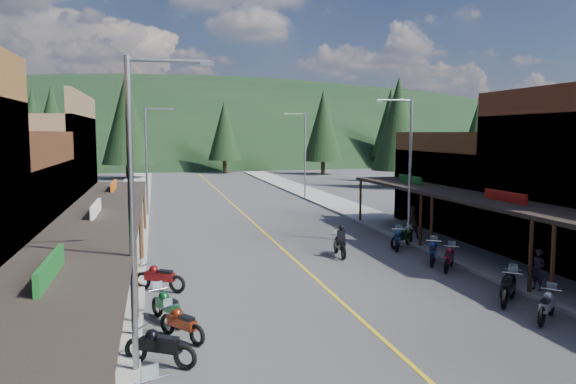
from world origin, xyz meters
TOP-DOWN VIEW (x-y plane):
  - ground at (0.00, 0.00)m, footprint 220.00×220.00m
  - centerline at (0.00, 20.00)m, footprint 0.15×90.00m
  - sidewalk_west at (-8.70, 20.00)m, footprint 3.40×94.00m
  - sidewalk_east at (8.70, 20.00)m, footprint 3.40×94.00m
  - shop_west_3 at (-13.78, 11.30)m, footprint 10.90×10.20m
  - shop_east_3 at (13.75, 11.30)m, footprint 10.90×10.20m
  - streetlight_0 at (-6.95, -6.00)m, footprint 2.16×0.18m
  - streetlight_1 at (-6.95, 22.00)m, footprint 2.16×0.18m
  - streetlight_2 at (6.95, 8.00)m, footprint 2.16×0.18m
  - streetlight_3 at (6.95, 30.00)m, footprint 2.16×0.18m
  - ridge_hill at (0.00, 135.00)m, footprint 310.00×140.00m
  - pine_1 at (-24.00, 70.00)m, footprint 5.88×5.88m
  - pine_2 at (-10.00, 58.00)m, footprint 6.72×6.72m
  - pine_3 at (4.00, 66.00)m, footprint 5.04×5.04m
  - pine_4 at (18.00, 60.00)m, footprint 5.88×5.88m
  - pine_5 at (34.00, 72.00)m, footprint 6.72×6.72m
  - pine_6 at (46.00, 64.00)m, footprint 5.04×5.04m
  - pine_9 at (24.00, 45.00)m, footprint 4.93×4.93m
  - pine_10 at (-18.00, 50.00)m, footprint 5.38×5.38m
  - pine_11 at (20.00, 38.00)m, footprint 5.82×5.82m
  - bike_west_5 at (-6.49, -5.61)m, footprint 2.13×1.68m
  - bike_west_6 at (-5.85, -3.83)m, footprint 1.67×1.98m
  - bike_west_7 at (-6.22, -2.16)m, footprint 1.52×2.19m
  - bike_west_8 at (-6.44, 1.63)m, footprint 2.21×1.76m
  - bike_east_5 at (5.86, -4.87)m, footprint 1.93×1.78m
  - bike_east_6 at (5.81, -2.90)m, footprint 1.99×1.98m
  - bike_east_7 at (6.40, -2.03)m, footprint 1.87×1.75m
  - bike_east_8 at (6.27, 2.13)m, footprint 1.81×2.04m
  - bike_east_9 at (6.13, 3.39)m, footprint 1.68×2.17m
  - bike_east_10 at (5.92, 6.82)m, footprint 1.60×2.20m
  - bike_east_11 at (6.40, 7.36)m, footprint 2.07×1.69m
  - rider_on_bike at (2.39, 5.94)m, footprint 0.88×2.20m
  - pedestrian_east_a at (7.63, -2.08)m, footprint 0.51×0.66m
  - pedestrian_east_b at (7.67, 8.85)m, footprint 0.94×0.56m

SIDE VIEW (x-z plane):
  - ground at x=0.00m, z-range 0.00..0.00m
  - ridge_hill at x=0.00m, z-range -30.00..30.00m
  - centerline at x=0.00m, z-range 0.00..0.01m
  - sidewalk_west at x=-8.70m, z-range 0.00..0.15m
  - sidewalk_east at x=8.70m, z-range 0.00..0.15m
  - bike_east_7 at x=6.40m, z-range 0.00..1.10m
  - bike_west_6 at x=-5.85m, z-range 0.00..1.12m
  - bike_east_5 at x=5.86m, z-range 0.00..1.13m
  - bike_east_11 at x=6.40m, z-range 0.00..1.16m
  - bike_east_8 at x=6.27m, z-range 0.00..1.18m
  - bike_west_5 at x=-6.49m, z-range 0.00..1.19m
  - bike_west_7 at x=-6.22m, z-range 0.00..1.19m
  - bike_east_6 at x=5.81m, z-range 0.00..1.20m
  - bike_east_9 at x=6.13m, z-range 0.00..1.21m
  - bike_east_10 at x=5.92m, z-range 0.00..1.21m
  - bike_west_8 at x=-6.44m, z-range 0.00..1.23m
  - rider_on_bike at x=2.39m, z-range -0.16..1.47m
  - pedestrian_east_a at x=7.63m, z-range 0.15..1.75m
  - pedestrian_east_b at x=7.67m, z-range 0.15..2.04m
  - shop_east_3 at x=13.75m, z-range -0.57..5.63m
  - shop_west_3 at x=-13.78m, z-range -0.58..7.62m
  - streetlight_0 at x=-6.95m, z-range 0.46..8.46m
  - streetlight_1 at x=-6.95m, z-range 0.46..8.46m
  - streetlight_2 at x=6.95m, z-range 0.46..8.46m
  - streetlight_3 at x=6.95m, z-range 0.46..8.46m
  - pine_9 at x=24.00m, z-range 0.98..11.78m
  - pine_3 at x=4.00m, z-range 0.98..11.98m
  - pine_6 at x=46.00m, z-range 0.98..11.98m
  - pine_10 at x=-18.00m, z-range 0.98..12.58m
  - pine_11 at x=20.00m, z-range 0.99..13.39m
  - pine_1 at x=-24.00m, z-range 0.99..13.49m
  - pine_4 at x=18.00m, z-range 0.99..13.49m
  - pine_2 at x=-10.00m, z-range 0.99..14.99m
  - pine_5 at x=34.00m, z-range 0.99..14.99m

